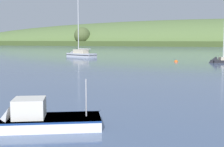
{
  "coord_description": "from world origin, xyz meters",
  "views": [
    {
      "loc": [
        4.74,
        6.7,
        4.14
      ],
      "look_at": [
        -4.64,
        32.99,
        1.16
      ],
      "focal_mm": 50.94,
      "sensor_mm": 36.0,
      "label": 1
    }
  ],
  "objects_px": {
    "sailboat_near_mooring": "(222,62)",
    "mooring_buoy_midchannel": "(176,62)",
    "sailboat_midwater_white": "(79,55)",
    "fishing_boat_moored": "(39,123)"
  },
  "relations": [
    {
      "from": "fishing_boat_moored",
      "to": "sailboat_midwater_white",
      "type": "bearing_deg",
      "value": -92.02
    },
    {
      "from": "sailboat_midwater_white",
      "to": "sailboat_near_mooring",
      "type": "bearing_deg",
      "value": -172.96
    },
    {
      "from": "sailboat_near_mooring",
      "to": "mooring_buoy_midchannel",
      "type": "bearing_deg",
      "value": -19.17
    },
    {
      "from": "fishing_boat_moored",
      "to": "mooring_buoy_midchannel",
      "type": "distance_m",
      "value": 47.51
    },
    {
      "from": "sailboat_near_mooring",
      "to": "fishing_boat_moored",
      "type": "bearing_deg",
      "value": 60.36
    },
    {
      "from": "sailboat_near_mooring",
      "to": "fishing_boat_moored",
      "type": "relative_size",
      "value": 1.61
    },
    {
      "from": "sailboat_near_mooring",
      "to": "sailboat_midwater_white",
      "type": "distance_m",
      "value": 34.31
    },
    {
      "from": "fishing_boat_moored",
      "to": "mooring_buoy_midchannel",
      "type": "bearing_deg",
      "value": -115.28
    },
    {
      "from": "sailboat_midwater_white",
      "to": "fishing_boat_moored",
      "type": "height_order",
      "value": "sailboat_midwater_white"
    },
    {
      "from": "sailboat_near_mooring",
      "to": "sailboat_midwater_white",
      "type": "bearing_deg",
      "value": -36.57
    }
  ]
}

